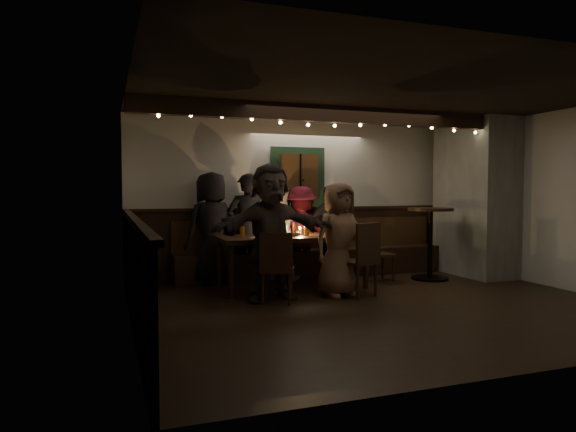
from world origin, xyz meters
name	(u,v)px	position (x,y,z in m)	size (l,w,h in m)	color
room	(396,213)	(1.07, 1.42, 1.07)	(6.02, 5.01, 2.62)	black
dining_table	(292,240)	(-0.68, 1.40, 0.71)	(2.17, 0.93, 0.94)	black
chair_near_left	(277,264)	(-1.22, 0.49, 0.51)	(0.54, 0.54, 0.91)	black
chair_near_right	(362,255)	(-0.01, 0.50, 0.57)	(0.59, 0.59, 1.00)	black
chair_end	(375,249)	(0.75, 1.52, 0.51)	(0.41, 0.41, 0.90)	black
high_top	(430,234)	(1.67, 1.36, 0.73)	(0.72, 0.72, 1.15)	black
person_a	(211,228)	(-1.72, 2.14, 0.86)	(0.84, 0.54, 1.71)	black
person_b	(247,228)	(-1.17, 2.13, 0.85)	(0.62, 0.41, 1.69)	black
person_c	(277,232)	(-0.67, 2.11, 0.77)	(0.74, 0.58, 1.53)	#BCBBB9
person_d	(301,233)	(-0.25, 2.13, 0.75)	(0.96, 0.55, 1.49)	#4A0D1B
person_e	(331,231)	(0.23, 2.05, 0.76)	(0.89, 0.37, 1.52)	black
person_f	(271,232)	(-1.22, 0.73, 0.90)	(1.66, 0.53, 1.79)	#3E322D
person_g	(339,239)	(-0.28, 0.67, 0.77)	(0.75, 0.49, 1.54)	brown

